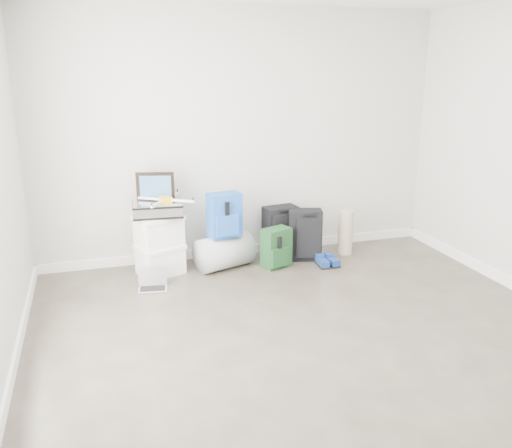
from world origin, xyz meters
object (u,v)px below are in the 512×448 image
object	(u,v)px
duffel_bag	(224,252)
laptop	(153,284)
boxes_stack	(160,245)
large_suitcase	(281,231)
briefcase	(158,209)
carry_on	(305,235)

from	to	relation	value
duffel_bag	laptop	xyz separation A→B (m)	(-0.81, -0.33, -0.13)
boxes_stack	laptop	world-z (taller)	boxes_stack
large_suitcase	laptop	xyz separation A→B (m)	(-1.51, -0.52, -0.24)
boxes_stack	briefcase	world-z (taller)	briefcase
large_suitcase	carry_on	size ratio (longest dim) A/B	1.01
laptop	boxes_stack	bearing A→B (deg)	80.20
boxes_stack	laptop	bearing A→B (deg)	-129.98
duffel_bag	carry_on	size ratio (longest dim) A/B	1.03
large_suitcase	laptop	bearing A→B (deg)	-169.30
large_suitcase	laptop	size ratio (longest dim) A/B	1.89
boxes_stack	briefcase	bearing A→B (deg)	69.10
duffel_bag	large_suitcase	distance (m)	0.73
duffel_bag	laptop	size ratio (longest dim) A/B	1.93
boxes_stack	duffel_bag	size ratio (longest dim) A/B	1.07
carry_on	laptop	bearing A→B (deg)	-153.52
large_suitcase	carry_on	world-z (taller)	large_suitcase
boxes_stack	briefcase	xyz separation A→B (m)	(0.00, 0.00, 0.38)
large_suitcase	boxes_stack	bearing A→B (deg)	177.84
briefcase	laptop	distance (m)	0.76
briefcase	carry_on	world-z (taller)	briefcase
briefcase	large_suitcase	size ratio (longest dim) A/B	0.84
briefcase	large_suitcase	world-z (taller)	briefcase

